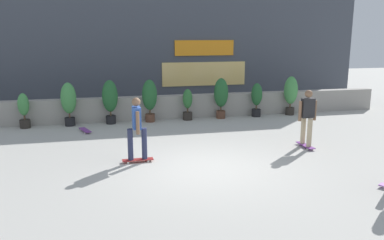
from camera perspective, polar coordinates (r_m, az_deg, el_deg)
name	(u,v)px	position (r m, az deg, el deg)	size (l,w,h in m)	color
ground_plane	(206,168)	(9.92, 1.98, -6.91)	(48.00, 48.00, 0.00)	#B2AFA8
planter_wall	(166,107)	(15.49, -3.78, 1.87)	(18.00, 0.40, 0.90)	gray
building_backdrop	(151,34)	(19.19, -5.89, 12.26)	(20.00, 2.08, 6.50)	#424751
potted_plant_0	(24,109)	(15.05, -23.03, 1.42)	(0.38, 0.38, 1.24)	#2D2823
potted_plant_1	(69,101)	(14.82, -17.32, 2.67)	(0.54, 0.54, 1.56)	black
potted_plant_2	(110,98)	(14.77, -11.71, 3.08)	(0.57, 0.57, 1.61)	black
potted_plant_3	(150,97)	(14.88, -6.12, 3.28)	(0.56, 0.56, 1.59)	brown
potted_plant_4	(188,104)	(15.17, -0.64, 2.37)	(0.37, 0.37, 1.20)	#2D2823
potted_plant_5	(221,95)	(15.46, 4.20, 3.62)	(0.55, 0.55, 1.58)	brown
potted_plant_6	(257,98)	(15.99, 9.27, 3.16)	(0.44, 0.44, 1.34)	black
potted_plant_7	(291,92)	(16.57, 14.01, 3.87)	(0.55, 0.55, 1.57)	#2D2823
skater_mid_plaza	(307,116)	(11.89, 16.23, 0.56)	(0.56, 0.80, 1.70)	#72338C
skater_far_left	(137,127)	(10.19, -7.93, -0.98)	(0.80, 0.56, 1.70)	maroon
skateboard_near_camera	(85,130)	(13.91, -15.11, -1.40)	(0.45, 0.82, 0.08)	#72338C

